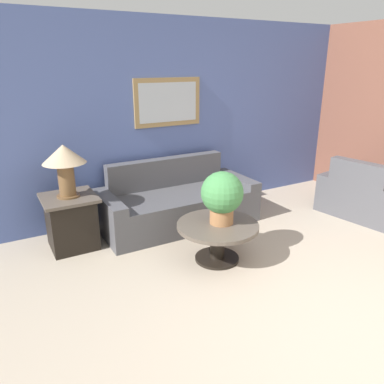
# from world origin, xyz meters

# --- Properties ---
(ground_plane) EXTENTS (20.00, 20.00, 0.00)m
(ground_plane) POSITION_xyz_m (0.00, 0.00, 0.00)
(ground_plane) COLOR tan
(wall_back) EXTENTS (7.25, 0.09, 2.60)m
(wall_back) POSITION_xyz_m (-0.01, 3.24, 1.30)
(wall_back) COLOR #5166A8
(wall_back) RESTS_ON ground_plane
(couch_main) EXTENTS (2.02, 0.88, 0.82)m
(couch_main) POSITION_xyz_m (-0.40, 2.73, 0.27)
(couch_main) COLOR #4C4C51
(couch_main) RESTS_ON ground_plane
(armchair) EXTENTS (1.09, 1.25, 0.82)m
(armchair) POSITION_xyz_m (2.05, 1.69, 0.27)
(armchair) COLOR #4C4C51
(armchair) RESTS_ON ground_plane
(coffee_table) EXTENTS (0.87, 0.87, 0.42)m
(coffee_table) POSITION_xyz_m (-0.48, 1.64, 0.31)
(coffee_table) COLOR black
(coffee_table) RESTS_ON ground_plane
(side_table) EXTENTS (0.59, 0.59, 0.62)m
(side_table) POSITION_xyz_m (-1.77, 2.72, 0.32)
(side_table) COLOR black
(side_table) RESTS_ON ground_plane
(table_lamp) EXTENTS (0.47, 0.47, 0.59)m
(table_lamp) POSITION_xyz_m (-1.77, 2.72, 1.04)
(table_lamp) COLOR brown
(table_lamp) RESTS_ON side_table
(potted_plant_on_table) EXTENTS (0.44, 0.44, 0.56)m
(potted_plant_on_table) POSITION_xyz_m (-0.43, 1.65, 0.73)
(potted_plant_on_table) COLOR #9E6B42
(potted_plant_on_table) RESTS_ON coffee_table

